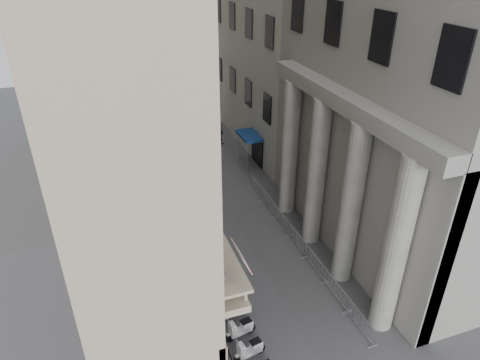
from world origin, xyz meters
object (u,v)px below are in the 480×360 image
(street_lamp, at_px, (170,158))
(pedestrian_a, at_px, (200,178))
(info_kiosk, at_px, (162,181))
(security_tent, at_px, (181,157))
(pedestrian_b, at_px, (220,134))

(street_lamp, height_order, pedestrian_a, street_lamp)
(info_kiosk, bearing_deg, security_tent, 9.28)
(security_tent, xyz_separation_m, info_kiosk, (-1.68, 0.25, -2.00))
(security_tent, height_order, info_kiosk, security_tent)
(security_tent, relative_size, pedestrian_a, 2.56)
(info_kiosk, height_order, pedestrian_a, info_kiosk)
(street_lamp, distance_m, pedestrian_b, 13.26)
(pedestrian_a, bearing_deg, security_tent, -11.50)
(pedestrian_a, xyz_separation_m, pedestrian_b, (4.15, 8.08, 0.15))
(info_kiosk, height_order, pedestrian_b, pedestrian_b)
(street_lamp, relative_size, info_kiosk, 4.25)
(pedestrian_b, bearing_deg, info_kiosk, 87.50)
(info_kiosk, xyz_separation_m, pedestrian_a, (3.04, -0.53, -0.06))
(info_kiosk, xyz_separation_m, pedestrian_b, (7.19, 7.55, 0.09))
(security_tent, xyz_separation_m, pedestrian_a, (1.36, -0.27, -2.06))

